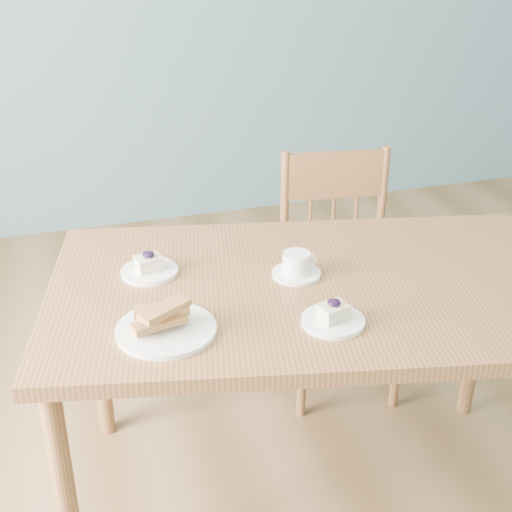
{
  "coord_description": "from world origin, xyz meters",
  "views": [
    {
      "loc": [
        -0.63,
        -1.39,
        1.74
      ],
      "look_at": [
        -0.12,
        0.26,
        0.86
      ],
      "focal_mm": 50.0,
      "sensor_mm": 36.0,
      "label": 1
    }
  ],
  "objects_px": {
    "dining_chair": "(340,275)",
    "dining_table": "(310,307)",
    "cheesecake_plate_near": "(333,317)",
    "cheesecake_plate_far": "(149,268)",
    "biscotti_plate": "(166,324)",
    "coffee_cup": "(297,266)"
  },
  "relations": [
    {
      "from": "coffee_cup",
      "to": "biscotti_plate",
      "type": "xyz_separation_m",
      "value": [
        -0.41,
        -0.18,
        -0.01
      ]
    },
    {
      "from": "cheesecake_plate_near",
      "to": "coffee_cup",
      "type": "relative_size",
      "value": 1.16
    },
    {
      "from": "coffee_cup",
      "to": "biscotti_plate",
      "type": "distance_m",
      "value": 0.44
    },
    {
      "from": "dining_chair",
      "to": "coffee_cup",
      "type": "relative_size",
      "value": 6.61
    },
    {
      "from": "dining_table",
      "to": "cheesecake_plate_far",
      "type": "xyz_separation_m",
      "value": [
        -0.42,
        0.19,
        0.09
      ]
    },
    {
      "from": "dining_table",
      "to": "coffee_cup",
      "type": "height_order",
      "value": "coffee_cup"
    },
    {
      "from": "cheesecake_plate_near",
      "to": "cheesecake_plate_far",
      "type": "xyz_separation_m",
      "value": [
        -0.4,
        0.39,
        0.0
      ]
    },
    {
      "from": "dining_chair",
      "to": "dining_table",
      "type": "bearing_deg",
      "value": -112.87
    },
    {
      "from": "dining_table",
      "to": "biscotti_plate",
      "type": "height_order",
      "value": "biscotti_plate"
    },
    {
      "from": "cheesecake_plate_near",
      "to": "biscotti_plate",
      "type": "bearing_deg",
      "value": 168.82
    },
    {
      "from": "dining_table",
      "to": "biscotti_plate",
      "type": "distance_m",
      "value": 0.46
    },
    {
      "from": "cheesecake_plate_near",
      "to": "cheesecake_plate_far",
      "type": "distance_m",
      "value": 0.56
    },
    {
      "from": "dining_chair",
      "to": "biscotti_plate",
      "type": "distance_m",
      "value": 1.07
    },
    {
      "from": "dining_table",
      "to": "coffee_cup",
      "type": "xyz_separation_m",
      "value": [
        -0.02,
        0.05,
        0.11
      ]
    },
    {
      "from": "coffee_cup",
      "to": "biscotti_plate",
      "type": "height_order",
      "value": "biscotti_plate"
    },
    {
      "from": "dining_table",
      "to": "biscotti_plate",
      "type": "bearing_deg",
      "value": -151.33
    },
    {
      "from": "coffee_cup",
      "to": "dining_chair",
      "type": "bearing_deg",
      "value": 49.89
    },
    {
      "from": "cheesecake_plate_far",
      "to": "coffee_cup",
      "type": "distance_m",
      "value": 0.42
    },
    {
      "from": "dining_chair",
      "to": "cheesecake_plate_near",
      "type": "distance_m",
      "value": 0.89
    },
    {
      "from": "dining_table",
      "to": "cheesecake_plate_near",
      "type": "height_order",
      "value": "cheesecake_plate_near"
    },
    {
      "from": "cheesecake_plate_near",
      "to": "cheesecake_plate_far",
      "type": "height_order",
      "value": "same"
    },
    {
      "from": "dining_table",
      "to": "cheesecake_plate_far",
      "type": "height_order",
      "value": "cheesecake_plate_far"
    }
  ]
}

